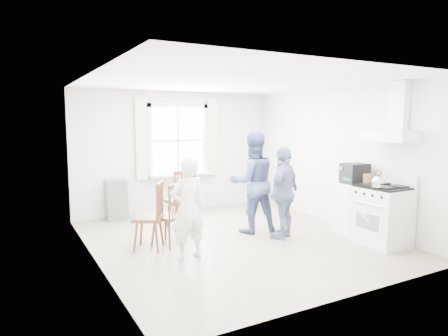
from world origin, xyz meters
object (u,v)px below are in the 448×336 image
stereo_stack (355,174)px  person_left (188,208)px  gas_stove (382,215)px  low_cabinet (352,208)px  person_right (284,193)px  windsor_chair_b (183,193)px  windsor_chair_c (155,208)px  person_mid (253,182)px  windsor_chair_a (173,208)px

stereo_stack → person_left: bearing=174.8°
person_left → gas_stove: bearing=157.6°
low_cabinet → person_right: size_ratio=0.58×
windsor_chair_b → windsor_chair_c: size_ratio=1.05×
stereo_stack → person_mid: 1.75m
windsor_chair_a → person_left: size_ratio=0.69×
gas_stove → windsor_chair_b: bearing=135.5°
windsor_chair_c → stereo_stack: bearing=-15.7°
windsor_chair_c → person_left: bearing=-67.8°
low_cabinet → person_mid: size_ratio=0.50×
low_cabinet → person_mid: (-1.47, 0.92, 0.44)m
windsor_chair_b → person_right: bearing=-45.9°
stereo_stack → windsor_chair_b: 3.03m
stereo_stack → windsor_chair_c: 3.41m
gas_stove → person_mid: 2.18m
windsor_chair_a → windsor_chair_c: 0.28m
gas_stove → person_mid: size_ratio=0.63×
windsor_chair_a → windsor_chair_c: windsor_chair_c is taller
low_cabinet → person_left: (-3.03, 0.20, 0.28)m
gas_stove → person_right: person_right is taller
windsor_chair_a → person_right: 1.87m
gas_stove → windsor_chair_b: gas_stove is taller
windsor_chair_a → person_mid: (1.55, 0.09, 0.27)m
stereo_stack → person_mid: size_ratio=0.24×
windsor_chair_b → person_mid: person_mid is taller
person_left → windsor_chair_a: bearing=-97.3°
low_cabinet → stereo_stack: (-0.04, -0.07, 0.62)m
stereo_stack → low_cabinet: bearing=62.5°
stereo_stack → person_left: (-2.99, 0.27, -0.34)m
windsor_chair_a → person_left: bearing=-91.7°
windsor_chair_a → low_cabinet: bearing=-15.5°
low_cabinet → windsor_chair_c: size_ratio=0.85×
windsor_chair_c → person_left: person_left is taller
low_cabinet → windsor_chair_c: bearing=165.7°
gas_stove → low_cabinet: 0.70m
gas_stove → windsor_chair_c: size_ratio=1.06×
person_mid → windsor_chair_b: bearing=-23.9°
gas_stove → low_cabinet: gas_stove is taller
person_mid → person_right: 0.63m
person_left → windsor_chair_c: bearing=-73.4°
gas_stove → person_mid: bearing=130.7°
person_left → stereo_stack: bearing=169.3°
windsor_chair_a → person_left: person_left is taller
gas_stove → windsor_chair_a: gas_stove is taller
windsor_chair_b → person_mid: bearing=-36.5°
stereo_stack → windsor_chair_a: size_ratio=0.42×
gas_stove → windsor_chair_a: 3.32m
low_cabinet → person_left: 3.05m
stereo_stack → windsor_chair_a: (-2.98, 0.91, -0.46)m
stereo_stack → person_right: (-1.17, 0.43, -0.30)m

